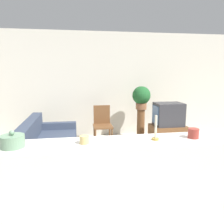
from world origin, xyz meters
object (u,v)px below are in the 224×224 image
(potted_plant, at_px, (141,97))
(decorative_bowl, at_px, (12,141))
(couch, at_px, (49,146))
(wooden_chair, at_px, (102,123))
(television, at_px, (168,114))

(potted_plant, height_order, decorative_bowl, potted_plant)
(couch, bearing_deg, wooden_chair, 36.19)
(couch, height_order, potted_plant, potted_plant)
(couch, height_order, television, television)
(couch, relative_size, wooden_chair, 1.92)
(television, height_order, wooden_chair, television)
(wooden_chair, xyz_separation_m, potted_plant, (0.99, 0.13, 0.59))
(couch, xyz_separation_m, television, (2.54, 0.24, 0.51))
(television, bearing_deg, decorative_bowl, -136.05)
(wooden_chair, distance_m, potted_plant, 1.16)
(wooden_chair, bearing_deg, television, -23.48)
(television, relative_size, potted_plant, 1.07)
(television, xyz_separation_m, wooden_chair, (-1.39, 0.60, -0.28))
(couch, distance_m, television, 2.60)
(couch, bearing_deg, television, 5.37)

